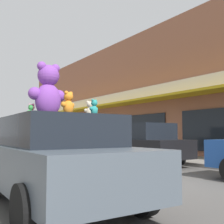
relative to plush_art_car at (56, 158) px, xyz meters
The scene contains 12 objects.
ground_plane 2.86m from the plush_art_car, 15.90° to the left, with size 260.00×260.00×0.00m, color #514F4C.
storefront_row 18.09m from the plush_art_car, 28.73° to the left, with size 13.90×36.32×7.64m.
plush_art_car is the anchor object (origin of this frame).
teddy_bear_giant 1.22m from the plush_art_car, 102.36° to the left, with size 0.75×0.48×0.99m.
teddy_bear_pink 1.33m from the plush_art_car, 95.91° to the left, with size 0.18×0.24×0.32m.
teddy_bear_teal 1.11m from the plush_art_car, 59.88° to the right, with size 0.20×0.15×0.27m.
teddy_bear_yellow 1.07m from the plush_art_car, 77.35° to the left, with size 0.21×0.14×0.29m.
teddy_bear_white 1.33m from the plush_art_car, 53.49° to the left, with size 0.18×0.13×0.24m.
teddy_bear_cream 1.02m from the plush_art_car, 25.11° to the right, with size 0.21×0.18×0.29m.
teddy_bear_orange 1.07m from the plush_art_car, 96.87° to the right, with size 0.28×0.20×0.37m.
teddy_bear_green 0.95m from the plush_art_car, 136.45° to the left, with size 0.16×0.14×0.22m.
parked_car_far_center 6.91m from the plush_art_car, 39.48° to the left, with size 1.98×4.77×1.62m.
Camera 1 is at (-4.60, -5.26, 1.21)m, focal length 45.00 mm.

